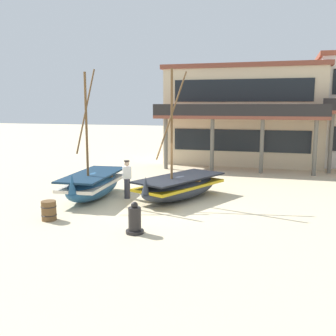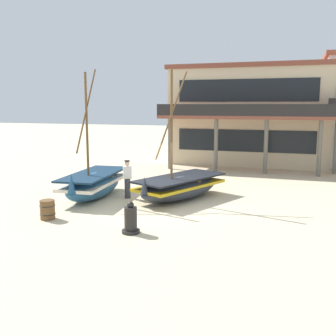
% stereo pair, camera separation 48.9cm
% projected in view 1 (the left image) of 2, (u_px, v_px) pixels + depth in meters
% --- Properties ---
extents(ground_plane, '(120.00, 120.00, 0.00)m').
position_uv_depth(ground_plane, '(161.00, 206.00, 15.96)').
color(ground_plane, beige).
extents(fishing_boat_near_left, '(2.04, 4.50, 5.59)m').
position_uv_depth(fishing_boat_near_left, '(93.00, 184.00, 17.17)').
color(fishing_boat_near_left, '#23517A').
rests_on(fishing_boat_near_left, ground).
extents(fishing_boat_centre_large, '(3.44, 4.79, 5.52)m').
position_uv_depth(fishing_boat_centre_large, '(180.00, 186.00, 17.00)').
color(fishing_boat_centre_large, '#2D333D').
rests_on(fishing_boat_centre_large, ground).
extents(fisherman_by_hull, '(0.42, 0.37, 1.68)m').
position_uv_depth(fisherman_by_hull, '(127.00, 180.00, 17.07)').
color(fisherman_by_hull, '#33333D').
rests_on(fisherman_by_hull, ground).
extents(capstan_winch, '(0.58, 0.58, 1.03)m').
position_uv_depth(capstan_winch, '(135.00, 221.00, 12.46)').
color(capstan_winch, black).
rests_on(capstan_winch, ground).
extents(wooden_barrel, '(0.56, 0.56, 0.70)m').
position_uv_depth(wooden_barrel, '(49.00, 211.00, 13.88)').
color(wooden_barrel, brown).
rests_on(wooden_barrel, ground).
extents(harbor_building_main, '(10.87, 7.39, 6.73)m').
position_uv_depth(harbor_building_main, '(244.00, 115.00, 27.58)').
color(harbor_building_main, beige).
rests_on(harbor_building_main, ground).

